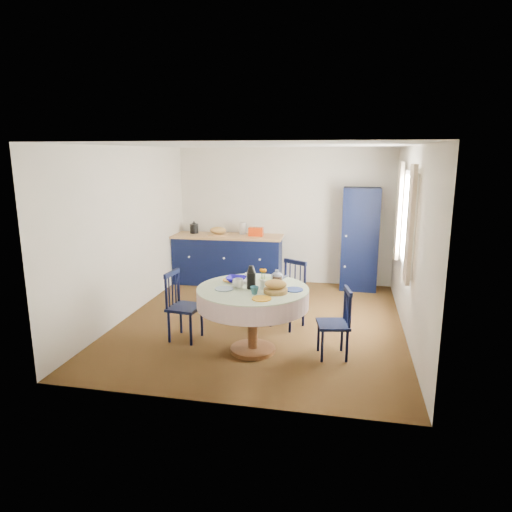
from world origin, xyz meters
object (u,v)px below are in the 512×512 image
at_px(mug_b, 254,290).
at_px(mug_a, 238,283).
at_px(chair_right, 336,323).
at_px(dining_table, 253,298).
at_px(mug_d, 248,276).
at_px(chair_left, 182,305).
at_px(pantry_cabinet, 360,239).
at_px(kitchen_counter, 228,258).
at_px(mug_c, 277,280).
at_px(chair_far, 289,294).
at_px(cobalt_bowl, 236,279).

bearing_deg(mug_b, mug_a, 137.04).
bearing_deg(chair_right, mug_b, -84.04).
bearing_deg(chair_right, dining_table, -98.73).
height_order(chair_right, mug_d, mug_d).
bearing_deg(mug_b, chair_left, 157.01).
distance_m(pantry_cabinet, chair_left, 3.64).
distance_m(mug_a, mug_b, 0.34).
bearing_deg(chair_left, mug_b, -106.28).
xyz_separation_m(dining_table, chair_left, (-0.99, 0.20, -0.23)).
distance_m(kitchen_counter, dining_table, 3.11).
relative_size(chair_right, mug_c, 6.63).
bearing_deg(mug_c, chair_left, -178.70).
height_order(pantry_cabinet, chair_far, pantry_cabinet).
xyz_separation_m(chair_right, mug_a, (-1.18, -0.07, 0.44)).
bearing_deg(mug_d, kitchen_counter, 110.62).
xyz_separation_m(chair_left, chair_right, (1.98, -0.15, -0.03)).
bearing_deg(mug_a, chair_far, 62.83).
bearing_deg(mug_c, mug_b, -111.68).
bearing_deg(pantry_cabinet, mug_b, -109.89).
relative_size(pantry_cabinet, mug_a, 13.62).
distance_m(dining_table, cobalt_bowl, 0.38).
xyz_separation_m(chair_far, mug_d, (-0.45, -0.60, 0.39)).
distance_m(dining_table, chair_right, 1.03).
height_order(dining_table, mug_b, dining_table).
bearing_deg(cobalt_bowl, mug_d, 45.41).
bearing_deg(cobalt_bowl, mug_b, -54.48).
xyz_separation_m(dining_table, mug_d, (-0.14, 0.35, 0.17)).
bearing_deg(dining_table, mug_c, 42.56).
height_order(chair_left, mug_b, chair_left).
height_order(mug_a, mug_c, mug_a).
relative_size(kitchen_counter, dining_table, 1.54).
xyz_separation_m(chair_right, mug_d, (-1.14, 0.29, 0.43)).
distance_m(chair_far, mug_c, 0.83).
distance_m(chair_far, mug_a, 1.16).
relative_size(dining_table, cobalt_bowl, 5.27).
bearing_deg(mug_b, mug_d, 109.11).
bearing_deg(dining_table, chair_left, 168.46).
distance_m(mug_a, mug_c, 0.50).
height_order(kitchen_counter, mug_c, kitchen_counter).
relative_size(kitchen_counter, mug_d, 22.63).
bearing_deg(kitchen_counter, pantry_cabinet, 0.14).
bearing_deg(mug_b, pantry_cabinet, 69.13).
bearing_deg(mug_d, pantry_cabinet, 61.46).
bearing_deg(chair_far, kitchen_counter, 155.06).
bearing_deg(chair_left, chair_right, -87.51).
height_order(pantry_cabinet, mug_d, pantry_cabinet).
bearing_deg(mug_d, chair_right, -14.39).
relative_size(kitchen_counter, pantry_cabinet, 1.14).
relative_size(dining_table, chair_left, 1.48).
relative_size(mug_a, mug_d, 1.46).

